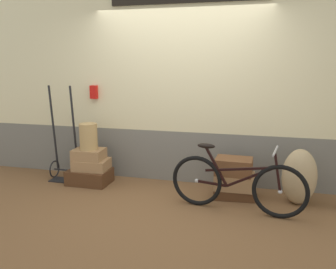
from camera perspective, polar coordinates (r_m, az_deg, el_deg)
ground at (r=4.67m, az=-0.12°, el=-10.89°), size 8.49×5.20×0.06m
station_building at (r=5.15m, az=2.42°, el=8.00°), size 6.49×0.74×2.86m
suitcase_0 at (r=5.35m, az=-12.60°, el=-6.66°), size 0.60×0.44×0.21m
suitcase_1 at (r=5.31m, az=-12.29°, el=-4.74°), size 0.51×0.41×0.15m
suitcase_2 at (r=5.28m, az=-12.70°, el=-3.13°), size 0.45×0.36×0.15m
suitcase_3 at (r=4.84m, az=10.66°, el=-9.10°), size 0.57×0.48×0.12m
suitcase_4 at (r=4.76m, az=10.76°, el=-7.43°), size 0.52×0.39×0.20m
suitcase_5 at (r=4.68m, az=10.63°, el=-5.09°), size 0.48×0.36×0.21m
wicker_basket at (r=5.20m, az=-12.79°, el=-0.33°), size 0.26×0.26×0.38m
luggage_trolley at (r=5.58m, az=-16.42°, el=-3.50°), size 0.43×0.35×1.43m
burlap_sack at (r=4.71m, az=20.54°, el=-6.45°), size 0.42×0.36×0.71m
bicycle at (r=4.29m, az=10.99°, el=-7.91°), size 1.62×0.46×0.80m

